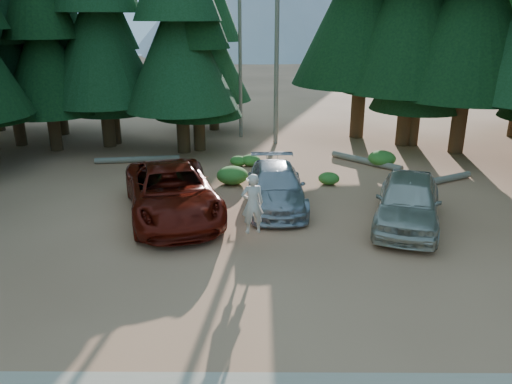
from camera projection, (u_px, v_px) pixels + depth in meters
ground at (264, 263)px, 14.49m from camera, size 160.00×160.00×0.00m
forest_belt_north at (261, 141)px, 28.63m from camera, size 36.00×7.00×22.00m
snag_front at (277, 31)px, 26.15m from camera, size 0.24×0.24×12.00m
snag_back at (240, 49)px, 27.91m from camera, size 0.20×0.20×10.00m
red_pickup at (172, 192)px, 17.62m from camera, size 4.68×7.01×1.79m
silver_minivan_center at (276, 187)px, 18.66m from camera, size 2.27×5.15×1.47m
silver_minivan_right at (408, 201)px, 16.83m from camera, size 3.53×5.50×1.74m
frisbee_player at (252, 203)px, 15.03m from camera, size 0.77×0.59×1.89m
log_left at (138, 159)px, 24.37m from camera, size 4.06×0.89×0.29m
log_mid at (366, 161)px, 24.05m from camera, size 2.97×2.92×0.32m
log_right at (431, 182)px, 21.05m from camera, size 4.14×2.45×0.29m
shrub_far_left at (173, 180)px, 20.88m from camera, size 0.96×0.96×0.53m
shrub_left at (239, 161)px, 23.84m from camera, size 0.83×0.83×0.46m
shrub_center_left at (232, 175)px, 21.20m from camera, size 1.34×1.34×0.74m
shrub_center_right at (251, 160)px, 23.83m from camera, size 0.94×0.94×0.52m
shrub_right at (329, 178)px, 21.19m from camera, size 0.90×0.90×0.50m
shrub_far_right at (382, 158)px, 23.76m from camera, size 1.31×1.31×0.72m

